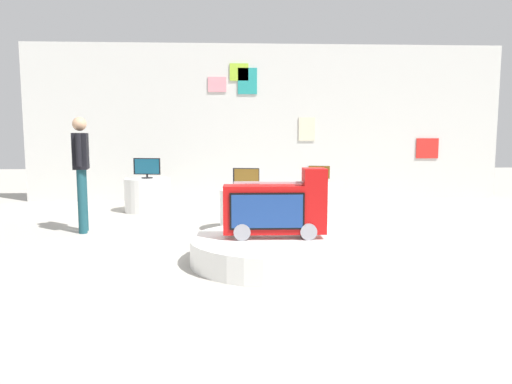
% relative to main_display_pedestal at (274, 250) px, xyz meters
% --- Properties ---
extents(ground_plane, '(30.00, 30.00, 0.00)m').
position_rel_main_display_pedestal_xyz_m(ground_plane, '(0.25, 0.20, -0.14)').
color(ground_plane, '#B2ADA3').
extents(back_wall_display, '(10.31, 0.13, 3.36)m').
position_rel_main_display_pedestal_xyz_m(back_wall_display, '(0.26, 5.24, 1.54)').
color(back_wall_display, silver).
rests_on(back_wall_display, ground).
extents(main_display_pedestal, '(1.90, 1.90, 0.28)m').
position_rel_main_display_pedestal_xyz_m(main_display_pedestal, '(0.00, 0.00, 0.00)').
color(main_display_pedestal, white).
rests_on(main_display_pedestal, ground).
extents(novelty_firetruck_tv, '(1.14, 0.35, 0.78)m').
position_rel_main_display_pedestal_xyz_m(novelty_firetruck_tv, '(0.02, -0.01, 0.46)').
color(novelty_firetruck_tv, gray).
rests_on(novelty_firetruck_tv, main_display_pedestal).
extents(display_pedestal_left_rear, '(0.69, 0.69, 0.62)m').
position_rel_main_display_pedestal_xyz_m(display_pedestal_left_rear, '(0.94, 2.52, 0.17)').
color(display_pedestal_left_rear, white).
rests_on(display_pedestal_left_rear, ground).
extents(tv_on_left_rear, '(0.37, 0.23, 0.31)m').
position_rel_main_display_pedestal_xyz_m(tv_on_left_rear, '(0.94, 2.52, 0.64)').
color(tv_on_left_rear, black).
rests_on(tv_on_left_rear, display_pedestal_left_rear).
extents(display_pedestal_center_rear, '(0.85, 0.85, 0.62)m').
position_rel_main_display_pedestal_xyz_m(display_pedestal_center_rear, '(-2.07, 3.73, 0.17)').
color(display_pedestal_center_rear, white).
rests_on(display_pedestal_center_rear, ground).
extents(tv_on_center_rear, '(0.51, 0.20, 0.38)m').
position_rel_main_display_pedestal_xyz_m(tv_on_center_rear, '(-2.06, 3.72, 0.68)').
color(tv_on_center_rear, black).
rests_on(tv_on_center_rear, display_pedestal_center_rear).
extents(display_pedestal_right_rear, '(0.79, 0.79, 0.62)m').
position_rel_main_display_pedestal_xyz_m(display_pedestal_right_rear, '(-0.27, 1.79, 0.17)').
color(display_pedestal_right_rear, white).
rests_on(display_pedestal_right_rear, ground).
extents(tv_on_right_rear, '(0.39, 0.17, 0.32)m').
position_rel_main_display_pedestal_xyz_m(tv_on_right_rear, '(-0.27, 1.78, 0.66)').
color(tv_on_right_rear, black).
rests_on(tv_on_right_rear, display_pedestal_right_rear).
extents(shopper_browsing_near_truck, '(0.27, 0.55, 1.69)m').
position_rel_main_display_pedestal_xyz_m(shopper_browsing_near_truck, '(-2.68, 1.82, 0.85)').
color(shopper_browsing_near_truck, '#194751').
rests_on(shopper_browsing_near_truck, ground).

